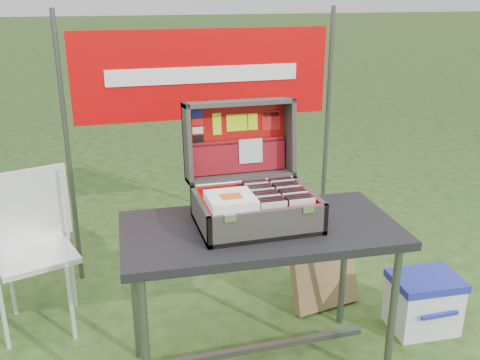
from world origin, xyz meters
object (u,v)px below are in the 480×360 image
object	(u,v)px
suitcase	(253,167)
cooler	(423,303)
chair	(35,257)
table	(259,301)
cardboard_box	(324,272)

from	to	relation	value
suitcase	cooler	distance (m)	1.33
suitcase	chair	xyz separation A→B (m)	(-1.04, 0.59, -0.60)
table	chair	bearing A→B (deg)	150.54
table	cooler	xyz separation A→B (m)	(0.98, 0.08, -0.23)
suitcase	cooler	xyz separation A→B (m)	(0.99, 0.00, -0.88)
table	cardboard_box	bearing A→B (deg)	42.89
table	cardboard_box	size ratio (longest dim) A/B	2.89
cooler	cardboard_box	distance (m)	0.58
cooler	cardboard_box	xyz separation A→B (m)	(-0.43, 0.37, 0.06)
cooler	cardboard_box	bearing A→B (deg)	142.60
suitcase	chair	distance (m)	1.34
suitcase	table	bearing A→B (deg)	-80.23
chair	cardboard_box	xyz separation A→B (m)	(1.60, -0.21, -0.22)
cardboard_box	chair	bearing A→B (deg)	162.19
table	suitcase	bearing A→B (deg)	102.68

